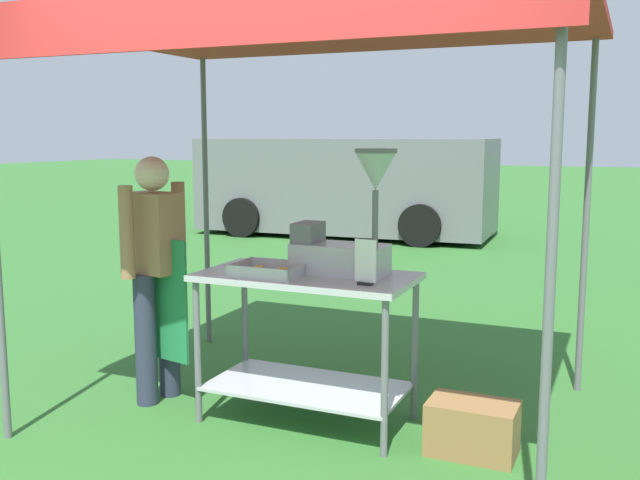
{
  "coord_description": "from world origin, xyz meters",
  "views": [
    {
      "loc": [
        1.6,
        -2.63,
        1.74
      ],
      "look_at": [
        -0.17,
        1.41,
        1.1
      ],
      "focal_mm": 40.38,
      "sensor_mm": 36.0,
      "label": 1
    }
  ],
  "objects_px": {
    "supply_crate": "(472,428)",
    "donut_fryer": "(348,231)",
    "menu_sign": "(365,265)",
    "donut_cart": "(307,317)",
    "donut_tray": "(270,272)",
    "van_grey": "(347,185)",
    "stall_canopy": "(313,34)",
    "vendor": "(156,266)"
  },
  "relations": [
    {
      "from": "donut_fryer",
      "to": "menu_sign",
      "type": "relative_size",
      "value": 2.92
    },
    {
      "from": "stall_canopy",
      "to": "donut_tray",
      "type": "bearing_deg",
      "value": -129.27
    },
    {
      "from": "menu_sign",
      "to": "supply_crate",
      "type": "relative_size",
      "value": 0.53
    },
    {
      "from": "donut_tray",
      "to": "donut_fryer",
      "type": "height_order",
      "value": "donut_fryer"
    },
    {
      "from": "supply_crate",
      "to": "van_grey",
      "type": "height_order",
      "value": "van_grey"
    },
    {
      "from": "menu_sign",
      "to": "donut_cart",
      "type": "bearing_deg",
      "value": 159.79
    },
    {
      "from": "menu_sign",
      "to": "vendor",
      "type": "height_order",
      "value": "vendor"
    },
    {
      "from": "donut_cart",
      "to": "van_grey",
      "type": "distance_m",
      "value": 8.48
    },
    {
      "from": "donut_cart",
      "to": "stall_canopy",
      "type": "bearing_deg",
      "value": 90.0
    },
    {
      "from": "donut_cart",
      "to": "donut_tray",
      "type": "relative_size",
      "value": 3.09
    },
    {
      "from": "donut_cart",
      "to": "menu_sign",
      "type": "bearing_deg",
      "value": -20.21
    },
    {
      "from": "menu_sign",
      "to": "supply_crate",
      "type": "height_order",
      "value": "menu_sign"
    },
    {
      "from": "donut_tray",
      "to": "vendor",
      "type": "xyz_separation_m",
      "value": [
        -0.87,
        0.06,
        -0.04
      ]
    },
    {
      "from": "donut_tray",
      "to": "menu_sign",
      "type": "bearing_deg",
      "value": -3.27
    },
    {
      "from": "donut_fryer",
      "to": "vendor",
      "type": "relative_size",
      "value": 0.46
    },
    {
      "from": "donut_tray",
      "to": "van_grey",
      "type": "relative_size",
      "value": 0.08
    },
    {
      "from": "donut_fryer",
      "to": "stall_canopy",
      "type": "bearing_deg",
      "value": 177.44
    },
    {
      "from": "donut_cart",
      "to": "donut_fryer",
      "type": "height_order",
      "value": "donut_fryer"
    },
    {
      "from": "donut_cart",
      "to": "van_grey",
      "type": "relative_size",
      "value": 0.25
    },
    {
      "from": "supply_crate",
      "to": "van_grey",
      "type": "relative_size",
      "value": 0.09
    },
    {
      "from": "donut_fryer",
      "to": "vendor",
      "type": "height_order",
      "value": "donut_fryer"
    },
    {
      "from": "menu_sign",
      "to": "van_grey",
      "type": "distance_m",
      "value": 8.78
    },
    {
      "from": "van_grey",
      "to": "donut_tray",
      "type": "bearing_deg",
      "value": -71.5
    },
    {
      "from": "menu_sign",
      "to": "stall_canopy",
      "type": "bearing_deg",
      "value": 149.25
    },
    {
      "from": "supply_crate",
      "to": "donut_fryer",
      "type": "bearing_deg",
      "value": 169.5
    },
    {
      "from": "donut_tray",
      "to": "supply_crate",
      "type": "height_order",
      "value": "donut_tray"
    },
    {
      "from": "menu_sign",
      "to": "van_grey",
      "type": "bearing_deg",
      "value": 112.23
    },
    {
      "from": "donut_tray",
      "to": "donut_fryer",
      "type": "xyz_separation_m",
      "value": [
        0.41,
        0.21,
        0.24
      ]
    },
    {
      "from": "menu_sign",
      "to": "vendor",
      "type": "relative_size",
      "value": 0.16
    },
    {
      "from": "stall_canopy",
      "to": "supply_crate",
      "type": "bearing_deg",
      "value": -8.77
    },
    {
      "from": "stall_canopy",
      "to": "vendor",
      "type": "distance_m",
      "value": 1.78
    },
    {
      "from": "donut_tray",
      "to": "supply_crate",
      "type": "bearing_deg",
      "value": 2.98
    },
    {
      "from": "donut_tray",
      "to": "donut_cart",
      "type": "bearing_deg",
      "value": 34.34
    },
    {
      "from": "stall_canopy",
      "to": "supply_crate",
      "type": "height_order",
      "value": "stall_canopy"
    },
    {
      "from": "menu_sign",
      "to": "supply_crate",
      "type": "distance_m",
      "value": 1.07
    },
    {
      "from": "stall_canopy",
      "to": "supply_crate",
      "type": "distance_m",
      "value": 2.42
    },
    {
      "from": "supply_crate",
      "to": "van_grey",
      "type": "bearing_deg",
      "value": 116.02
    },
    {
      "from": "donut_fryer",
      "to": "supply_crate",
      "type": "distance_m",
      "value": 1.32
    },
    {
      "from": "donut_tray",
      "to": "donut_fryer",
      "type": "bearing_deg",
      "value": 27.37
    },
    {
      "from": "donut_cart",
      "to": "van_grey",
      "type": "height_order",
      "value": "van_grey"
    },
    {
      "from": "donut_tray",
      "to": "vendor",
      "type": "relative_size",
      "value": 0.26
    },
    {
      "from": "donut_fryer",
      "to": "supply_crate",
      "type": "bearing_deg",
      "value": -10.5
    }
  ]
}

